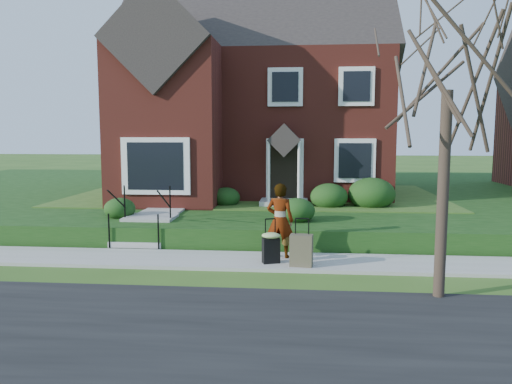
# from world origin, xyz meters

# --- Properties ---
(ground) EXTENTS (120.00, 120.00, 0.00)m
(ground) POSITION_xyz_m (0.00, 0.00, 0.00)
(ground) COLOR #2D5119
(ground) RESTS_ON ground
(street) EXTENTS (60.00, 6.00, 0.01)m
(street) POSITION_xyz_m (0.00, -5.00, 0.01)
(street) COLOR black
(street) RESTS_ON ground
(sidewalk) EXTENTS (60.00, 1.60, 0.08)m
(sidewalk) POSITION_xyz_m (0.00, 0.00, 0.04)
(sidewalk) COLOR #9E9B93
(sidewalk) RESTS_ON ground
(terrace) EXTENTS (44.00, 20.00, 0.60)m
(terrace) POSITION_xyz_m (4.00, 10.90, 0.30)
(terrace) COLOR #13360E
(terrace) RESTS_ON ground
(walkway) EXTENTS (1.20, 6.00, 0.06)m
(walkway) POSITION_xyz_m (-2.50, 5.00, 0.63)
(walkway) COLOR #9E9B93
(walkway) RESTS_ON terrace
(main_house) EXTENTS (10.40, 10.20, 9.40)m
(main_house) POSITION_xyz_m (-0.21, 9.61, 5.26)
(main_house) COLOR maroon
(main_house) RESTS_ON terrace
(front_steps) EXTENTS (1.40, 2.02, 1.50)m
(front_steps) POSITION_xyz_m (-2.50, 1.84, 0.47)
(front_steps) COLOR #9E9B93
(front_steps) RESTS_ON ground
(foundation_shrubs) EXTENTS (9.65, 4.24, 1.09)m
(foundation_shrubs) POSITION_xyz_m (0.79, 4.84, 1.06)
(foundation_shrubs) COLOR #103711
(foundation_shrubs) RESTS_ON terrace
(woman) EXTENTS (0.72, 0.54, 1.78)m
(woman) POSITION_xyz_m (1.28, 0.28, 0.97)
(woman) COLOR #999999
(woman) RESTS_ON sidewalk
(suitcase_black) EXTENTS (0.51, 0.47, 1.02)m
(suitcase_black) POSITION_xyz_m (1.10, -0.28, 0.48)
(suitcase_black) COLOR black
(suitcase_black) RESTS_ON sidewalk
(suitcase_olive) EXTENTS (0.53, 0.35, 1.07)m
(suitcase_olive) POSITION_xyz_m (1.79, -0.49, 0.44)
(suitcase_olive) COLOR #4E4834
(suitcase_olive) RESTS_ON sidewalk
(tree_verge) EXTENTS (4.14, 4.14, 5.91)m
(tree_verge) POSITION_xyz_m (4.33, -2.15, 4.13)
(tree_verge) COLOR #3F3426
(tree_verge) RESTS_ON ground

